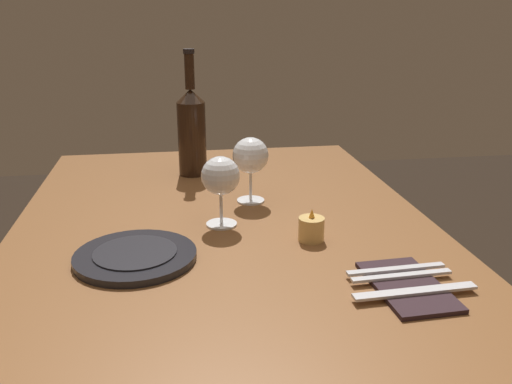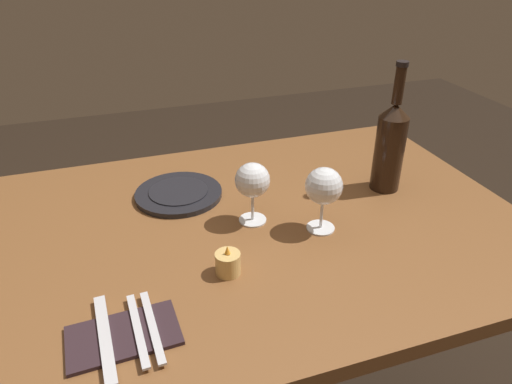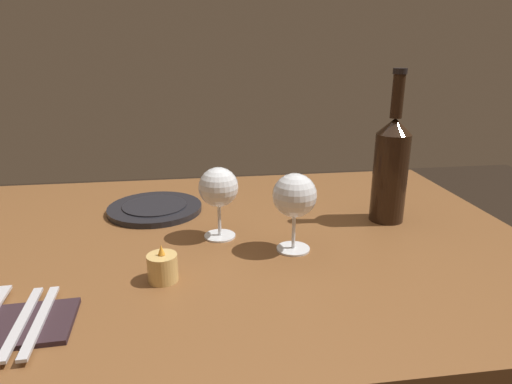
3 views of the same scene
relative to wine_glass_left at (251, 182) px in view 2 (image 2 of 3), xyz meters
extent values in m
cube|color=brown|center=(0.00, 0.01, -0.12)|extent=(1.30, 0.90, 0.04)
cylinder|color=brown|center=(-0.58, -0.37, -0.49)|extent=(0.06, 0.06, 0.70)
cylinder|color=brown|center=(0.58, -0.37, -0.49)|extent=(0.06, 0.06, 0.70)
cylinder|color=white|center=(0.00, 0.00, -0.10)|extent=(0.07, 0.07, 0.00)
cylinder|color=white|center=(0.00, 0.00, -0.07)|extent=(0.01, 0.01, 0.07)
sphere|color=white|center=(0.00, 0.00, 0.00)|extent=(0.08, 0.08, 0.08)
cylinder|color=#42070F|center=(0.00, 0.00, 0.00)|extent=(0.06, 0.06, 0.02)
cylinder|color=white|center=(-0.14, 0.08, -0.10)|extent=(0.07, 0.07, 0.00)
cylinder|color=white|center=(-0.14, 0.08, -0.07)|extent=(0.01, 0.01, 0.08)
sphere|color=white|center=(-0.14, 0.08, 0.01)|extent=(0.09, 0.09, 0.09)
cylinder|color=#42070F|center=(-0.14, 0.08, 0.00)|extent=(0.07, 0.07, 0.02)
cylinder|color=black|center=(-0.39, -0.04, -0.01)|extent=(0.08, 0.08, 0.20)
cone|color=black|center=(-0.39, -0.04, 0.11)|extent=(0.08, 0.08, 0.03)
cylinder|color=black|center=(-0.39, -0.04, 0.18)|extent=(0.03, 0.03, 0.09)
cylinder|color=black|center=(-0.39, -0.04, 0.23)|extent=(0.03, 0.03, 0.01)
cylinder|color=#DBB266|center=(0.11, 0.17, -0.08)|extent=(0.05, 0.05, 0.05)
cylinder|color=white|center=(0.11, 0.17, -0.09)|extent=(0.04, 0.04, 0.03)
cone|color=#F99E2D|center=(0.11, 0.17, -0.05)|extent=(0.01, 0.01, 0.02)
cylinder|color=black|center=(0.14, -0.17, -0.10)|extent=(0.23, 0.23, 0.01)
cylinder|color=black|center=(0.14, -0.17, -0.09)|extent=(0.15, 0.15, 0.00)
cube|color=#2D1E23|center=(0.32, 0.28, -0.10)|extent=(0.19, 0.12, 0.01)
cube|color=silver|center=(0.30, 0.28, -0.10)|extent=(0.02, 0.18, 0.00)
cube|color=silver|center=(0.27, 0.28, -0.10)|extent=(0.02, 0.18, 0.00)
cube|color=silver|center=(0.35, 0.28, -0.10)|extent=(0.03, 0.21, 0.00)
camera|label=1|loc=(1.09, -0.09, 0.34)|focal=38.59mm
camera|label=2|loc=(0.29, 0.90, 0.51)|focal=33.00mm
camera|label=3|loc=(0.04, 0.87, 0.28)|focal=31.25mm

